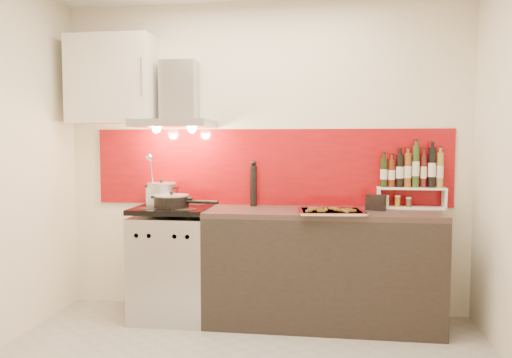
# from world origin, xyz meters

# --- Properties ---
(back_wall) EXTENTS (3.40, 0.02, 2.60)m
(back_wall) POSITION_xyz_m (0.00, 1.40, 1.30)
(back_wall) COLOR silver
(back_wall) RESTS_ON ground
(backsplash) EXTENTS (3.00, 0.02, 0.64)m
(backsplash) POSITION_xyz_m (0.05, 1.39, 1.22)
(backsplash) COLOR maroon
(backsplash) RESTS_ON back_wall
(range_stove) EXTENTS (0.60, 0.60, 0.91)m
(range_stove) POSITION_xyz_m (-0.70, 1.10, 0.44)
(range_stove) COLOR #B7B7BA
(range_stove) RESTS_ON ground
(counter) EXTENTS (1.80, 0.60, 0.90)m
(counter) POSITION_xyz_m (0.50, 1.10, 0.45)
(counter) COLOR black
(counter) RESTS_ON ground
(range_hood) EXTENTS (0.62, 0.50, 0.61)m
(range_hood) POSITION_xyz_m (-0.70, 1.24, 1.74)
(range_hood) COLOR #B7B7BA
(range_hood) RESTS_ON back_wall
(upper_cabinet) EXTENTS (0.70, 0.35, 0.72)m
(upper_cabinet) POSITION_xyz_m (-1.25, 1.22, 1.95)
(upper_cabinet) COLOR silver
(upper_cabinet) RESTS_ON back_wall
(stock_pot) EXTENTS (0.25, 0.25, 0.21)m
(stock_pot) POSITION_xyz_m (-0.85, 1.26, 1.00)
(stock_pot) COLOR #B7B7BA
(stock_pot) RESTS_ON range_stove
(saute_pan) EXTENTS (0.54, 0.28, 0.13)m
(saute_pan) POSITION_xyz_m (-0.69, 1.05, 0.96)
(saute_pan) COLOR black
(saute_pan) RESTS_ON range_stove
(utensil_jar) EXTENTS (0.09, 0.14, 0.44)m
(utensil_jar) POSITION_xyz_m (-0.92, 1.19, 1.03)
(utensil_jar) COLOR silver
(utensil_jar) RESTS_ON range_stove
(pepper_mill) EXTENTS (0.06, 0.06, 0.38)m
(pepper_mill) POSITION_xyz_m (-0.07, 1.29, 1.08)
(pepper_mill) COLOR black
(pepper_mill) RESTS_ON counter
(step_shelf) EXTENTS (0.53, 0.14, 0.50)m
(step_shelf) POSITION_xyz_m (1.20, 1.30, 1.13)
(step_shelf) COLOR white
(step_shelf) RESTS_ON counter
(caddy_box) EXTENTS (0.16, 0.11, 0.13)m
(caddy_box) POSITION_xyz_m (0.91, 1.15, 0.96)
(caddy_box) COLOR black
(caddy_box) RESTS_ON counter
(baking_tray) EXTENTS (0.52, 0.42, 0.03)m
(baking_tray) POSITION_xyz_m (0.57, 0.94, 0.92)
(baking_tray) COLOR silver
(baking_tray) RESTS_ON counter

